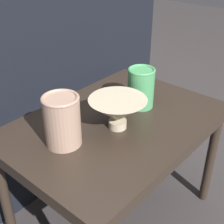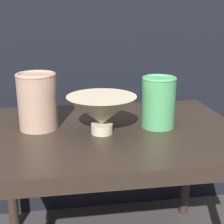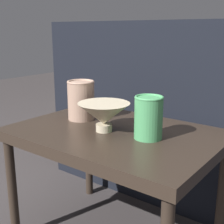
# 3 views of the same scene
# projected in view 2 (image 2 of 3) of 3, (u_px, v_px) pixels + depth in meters

# --- Properties ---
(table) EXTENTS (0.74, 0.52, 0.47)m
(table) POSITION_uv_depth(u_px,v_px,m) (111.00, 145.00, 0.90)
(table) COLOR #2D231C
(table) RESTS_ON ground_plane
(couch_backdrop) EXTENTS (1.34, 0.50, 0.86)m
(couch_backdrop) POSITION_uv_depth(u_px,v_px,m) (93.00, 93.00, 1.43)
(couch_backdrop) COLOR black
(couch_backdrop) RESTS_ON ground_plane
(bowl) EXTENTS (0.19, 0.19, 0.10)m
(bowl) POSITION_uv_depth(u_px,v_px,m) (102.00, 111.00, 0.83)
(bowl) COLOR #C1B293
(bowl) RESTS_ON table
(vase_textured_left) EXTENTS (0.11, 0.11, 0.16)m
(vase_textured_left) POSITION_uv_depth(u_px,v_px,m) (37.00, 100.00, 0.86)
(vase_textured_left) COLOR tan
(vase_textured_left) RESTS_ON table
(vase_colorful_right) EXTENTS (0.10, 0.10, 0.14)m
(vase_colorful_right) POSITION_uv_depth(u_px,v_px,m) (159.00, 102.00, 0.87)
(vase_colorful_right) COLOR #47995B
(vase_colorful_right) RESTS_ON table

